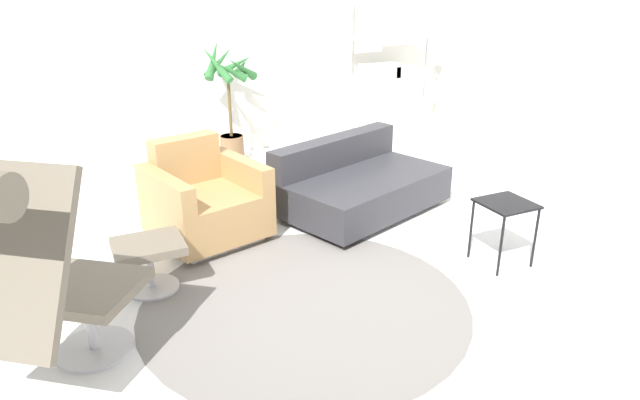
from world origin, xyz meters
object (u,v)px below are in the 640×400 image
potted_plant (230,102)px  armchair_red (204,203)px  side_table (506,211)px  shelf_unit (391,58)px  lounge_chair (27,259)px  ottoman (149,255)px  couch_low (358,186)px

potted_plant → armchair_red: bearing=-113.4°
side_table → shelf_unit: size_ratio=0.25×
side_table → potted_plant: (-1.08, 3.27, 0.28)m
lounge_chair → side_table: size_ratio=2.73×
lounge_chair → shelf_unit: 5.48m
potted_plant → shelf_unit: 2.20m
lounge_chair → armchair_red: (1.22, 1.53, -0.49)m
ottoman → shelf_unit: bearing=36.7°
ottoman → armchair_red: size_ratio=0.47×
ottoman → side_table: bearing=-16.4°
shelf_unit → couch_low: bearing=-128.0°
side_table → potted_plant: size_ratio=0.35×
couch_low → side_table: (0.47, -1.37, 0.19)m
armchair_red → side_table: 2.36m
lounge_chair → shelf_unit: bearing=77.1°
side_table → shelf_unit: bearing=72.1°
lounge_chair → armchair_red: lounge_chair is taller
armchair_red → potted_plant: size_ratio=0.71×
lounge_chair → shelf_unit: shelf_unit is taller
potted_plant → shelf_unit: (2.17, 0.09, 0.35)m
ottoman → shelf_unit: (3.54, 2.64, 0.79)m
ottoman → potted_plant: (1.37, 2.55, 0.43)m
armchair_red → potted_plant: bearing=-127.8°
lounge_chair → side_table: 3.14m
ottoman → lounge_chair: bearing=-127.3°
couch_low → shelf_unit: bearing=-147.7°
couch_low → potted_plant: 2.05m
side_table → couch_low: bearing=109.0°
ottoman → potted_plant: bearing=61.7°
lounge_chair → couch_low: size_ratio=0.78×
lounge_chair → potted_plant: bearing=96.5°
armchair_red → potted_plant: (0.81, 1.88, 0.40)m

